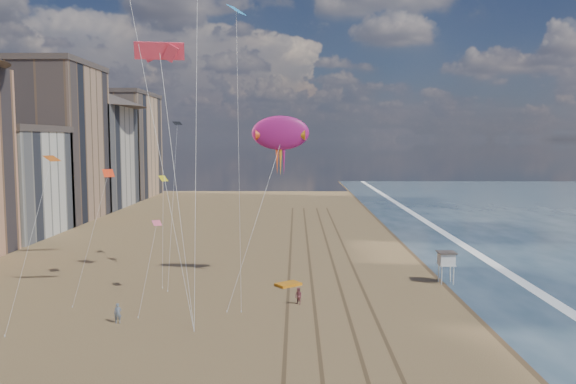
% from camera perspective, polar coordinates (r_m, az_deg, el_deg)
% --- Properties ---
extents(wet_sand, '(260.00, 260.00, 0.00)m').
position_cam_1_polar(wet_sand, '(75.10, 15.92, -6.26)').
color(wet_sand, '#42301E').
rests_on(wet_sand, ground).
extents(foam, '(260.00, 260.00, 0.00)m').
position_cam_1_polar(foam, '(76.30, 18.98, -6.16)').
color(foam, white).
rests_on(foam, ground).
extents(tracks, '(7.68, 120.00, 0.01)m').
position_cam_1_polar(tracks, '(62.86, 3.58, -8.31)').
color(tracks, brown).
rests_on(tracks, ground).
extents(buildings, '(34.72, 131.35, 29.00)m').
position_cam_1_polar(buildings, '(106.70, -24.35, 4.18)').
color(buildings, '#C6B284').
rests_on(buildings, ground).
extents(lifeguard_stand, '(1.82, 1.82, 3.29)m').
position_cam_1_polar(lifeguard_stand, '(60.57, 15.79, -6.58)').
color(lifeguard_stand, white).
rests_on(lifeguard_stand, ground).
extents(grounded_kite, '(2.87, 2.70, 0.28)m').
position_cam_1_polar(grounded_kite, '(57.92, 0.03, -9.35)').
color(grounded_kite, orange).
rests_on(grounded_kite, ground).
extents(show_kite, '(5.11, 5.67, 18.92)m').
position_cam_1_polar(show_kite, '(57.25, -0.77, 5.98)').
color(show_kite, '#9E186B').
rests_on(show_kite, ground).
extents(kite_flyer_a, '(0.66, 0.50, 1.63)m').
position_cam_1_polar(kite_flyer_a, '(48.44, -16.90, -11.71)').
color(kite_flyer_a, slate).
rests_on(kite_flyer_a, ground).
extents(kite_flyer_b, '(0.94, 0.94, 1.53)m').
position_cam_1_polar(kite_flyer_b, '(51.39, 1.07, -10.54)').
color(kite_flyer_b, '#954C51').
rests_on(kite_flyer_b, ground).
extents(small_kites, '(17.81, 17.53, 20.65)m').
position_cam_1_polar(small_kites, '(57.24, -13.10, 6.95)').
color(small_kites, yellow).
rests_on(small_kites, ground).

